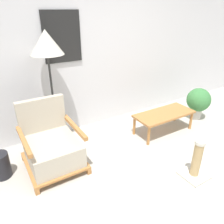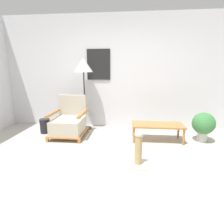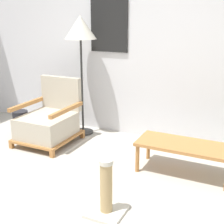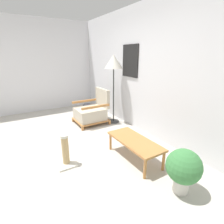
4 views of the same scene
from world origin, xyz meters
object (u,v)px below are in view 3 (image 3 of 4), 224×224
(coffee_table, at_px, (185,147))
(scratching_post, at_px, (106,194))
(armchair, at_px, (49,122))
(vase, at_px, (21,122))
(floor_lamp, at_px, (80,32))

(coffee_table, distance_m, scratching_post, 1.13)
(armchair, distance_m, vase, 0.65)
(coffee_table, bearing_deg, armchair, 177.00)
(coffee_table, relative_size, scratching_post, 1.97)
(floor_lamp, relative_size, scratching_post, 3.23)
(armchair, bearing_deg, coffee_table, -3.00)
(floor_lamp, bearing_deg, scratching_post, -53.52)
(floor_lamp, bearing_deg, coffee_table, -20.20)
(floor_lamp, distance_m, coffee_table, 2.10)
(armchair, height_order, scratching_post, armchair)
(floor_lamp, height_order, vase, floor_lamp)
(coffee_table, relative_size, vase, 3.13)
(armchair, xyz_separation_m, scratching_post, (1.45, -1.13, -0.10))
(floor_lamp, xyz_separation_m, vase, (-0.86, -0.38, -1.30))
(coffee_table, bearing_deg, vase, 174.79)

